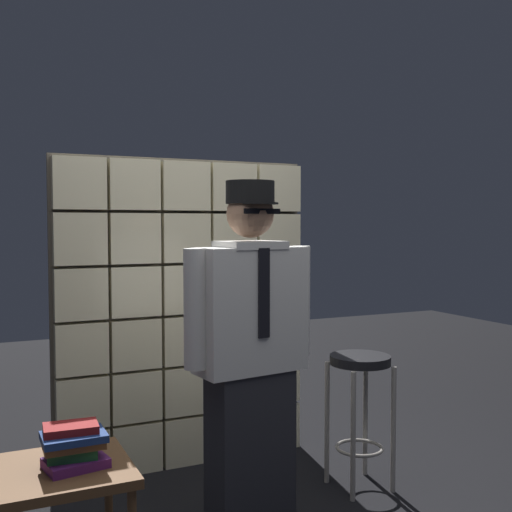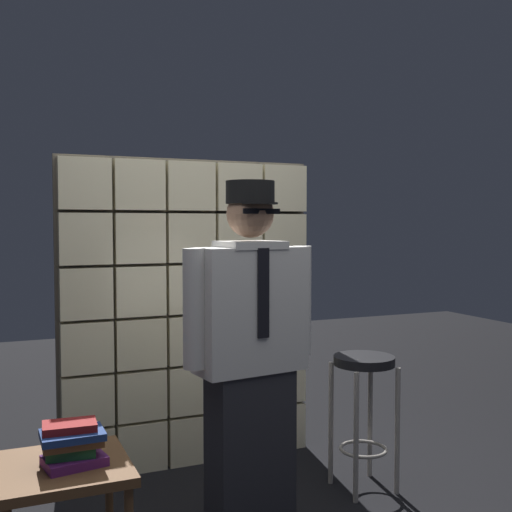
# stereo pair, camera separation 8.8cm
# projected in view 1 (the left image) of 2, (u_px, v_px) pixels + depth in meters

# --- Properties ---
(glass_block_wall) EXTENTS (1.59, 0.10, 1.91)m
(glass_block_wall) POSITION_uv_depth(u_px,v_px,m) (186.00, 314.00, 3.81)
(glass_block_wall) COLOR beige
(glass_block_wall) RESTS_ON ground
(standing_person) EXTENTS (0.68, 0.32, 1.68)m
(standing_person) POSITION_uv_depth(u_px,v_px,m) (250.00, 356.00, 2.86)
(standing_person) COLOR #28282D
(standing_person) RESTS_ON ground
(bar_stool) EXTENTS (0.34, 0.34, 0.75)m
(bar_stool) POSITION_uv_depth(u_px,v_px,m) (360.00, 389.00, 3.48)
(bar_stool) COLOR black
(bar_stool) RESTS_ON ground
(side_table) EXTENTS (0.52, 0.52, 0.52)m
(side_table) POSITION_uv_depth(u_px,v_px,m) (64.00, 483.00, 2.49)
(side_table) COLOR brown
(side_table) RESTS_ON ground
(book_stack) EXTENTS (0.26, 0.21, 0.17)m
(book_stack) POSITION_uv_depth(u_px,v_px,m) (73.00, 446.00, 2.48)
(book_stack) COLOR #591E66
(book_stack) RESTS_ON side_table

